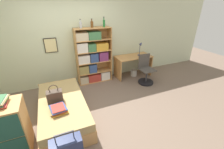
% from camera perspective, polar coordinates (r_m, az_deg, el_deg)
% --- Properties ---
extents(ground_plane, '(14.00, 14.00, 0.00)m').
position_cam_1_polar(ground_plane, '(3.74, -8.12, -13.30)').
color(ground_plane, '#756051').
extents(wall_back, '(10.00, 0.09, 2.60)m').
position_cam_1_polar(wall_back, '(4.64, -14.69, 12.03)').
color(wall_back, beige).
rests_on(wall_back, ground_plane).
extents(bed, '(0.95, 1.92, 0.46)m').
position_cam_1_polar(bed, '(3.56, -18.13, -12.20)').
color(bed, tan).
rests_on(bed, ground_plane).
extents(handbag, '(0.31, 0.18, 0.41)m').
position_cam_1_polar(handbag, '(3.34, -20.97, -7.72)').
color(handbag, '#47382D').
rests_on(handbag, bed).
extents(book_stack_on_bed, '(0.34, 0.38, 0.10)m').
position_cam_1_polar(book_stack_on_bed, '(3.10, -19.72, -12.29)').
color(book_stack_on_bed, '#7A336B').
rests_on(book_stack_on_bed, bed).
extents(dresser, '(0.62, 0.55, 0.93)m').
position_cam_1_polar(dresser, '(3.13, -35.24, -16.77)').
color(dresser, tan).
rests_on(dresser, ground_plane).
extents(bookcase, '(1.07, 0.35, 1.70)m').
position_cam_1_polar(bookcase, '(4.66, -7.56, 6.27)').
color(bookcase, tan).
rests_on(bookcase, ground_plane).
extents(bottle_green, '(0.07, 0.07, 0.24)m').
position_cam_1_polar(bottle_green, '(4.38, -11.88, 18.07)').
color(bottle_green, '#B7BCC1').
rests_on(bottle_green, bookcase).
extents(bottle_brown, '(0.08, 0.08, 0.24)m').
position_cam_1_polar(bottle_brown, '(4.47, -7.67, 18.48)').
color(bottle_brown, brown).
rests_on(bottle_brown, bookcase).
extents(bottle_clear, '(0.06, 0.06, 0.28)m').
position_cam_1_polar(bottle_clear, '(4.50, -3.07, 18.94)').
color(bottle_clear, '#1E6B2D').
rests_on(bottle_clear, bookcase).
extents(desk, '(1.21, 0.60, 0.71)m').
position_cam_1_polar(desk, '(5.18, 8.05, 4.73)').
color(desk, tan).
rests_on(desk, ground_plane).
extents(desk_lamp, '(0.16, 0.12, 0.47)m').
position_cam_1_polar(desk_lamp, '(5.15, 10.85, 10.58)').
color(desk_lamp, navy).
rests_on(desk_lamp, desk).
extents(desk_chair, '(0.48, 0.48, 0.90)m').
position_cam_1_polar(desk_chair, '(4.85, 12.65, 0.15)').
color(desk_chair, black).
rests_on(desk_chair, ground_plane).
extents(waste_bin, '(0.21, 0.21, 0.22)m').
position_cam_1_polar(waste_bin, '(5.30, 8.29, 0.62)').
color(waste_bin, '#B7B2A8').
rests_on(waste_bin, ground_plane).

